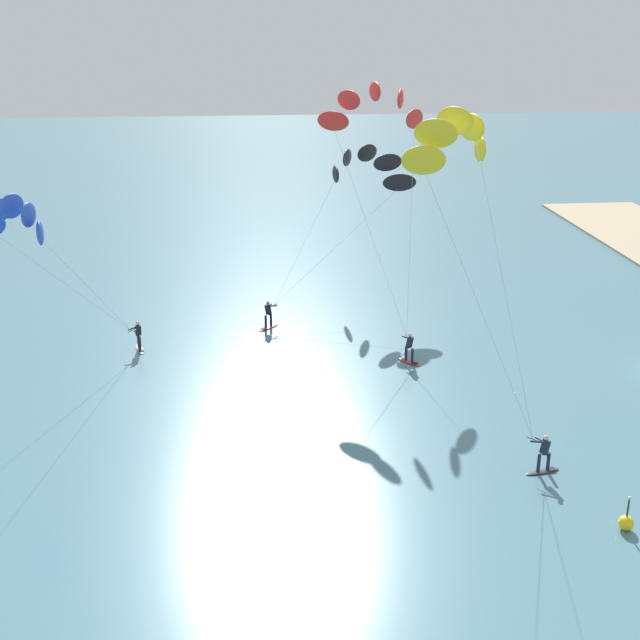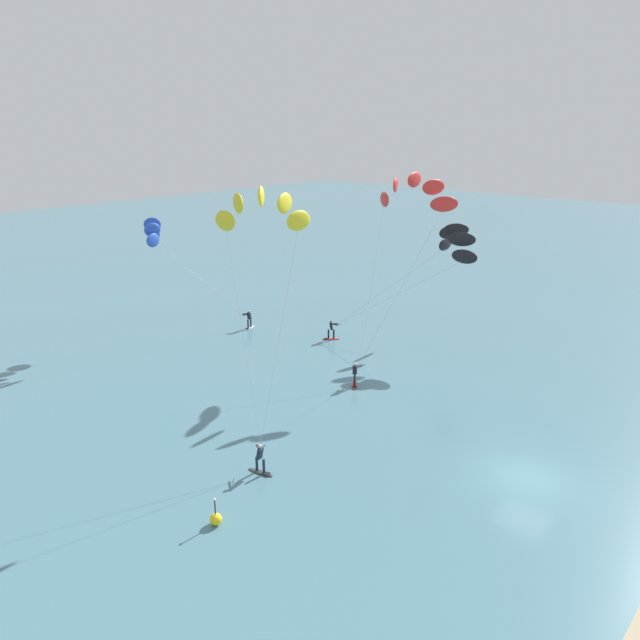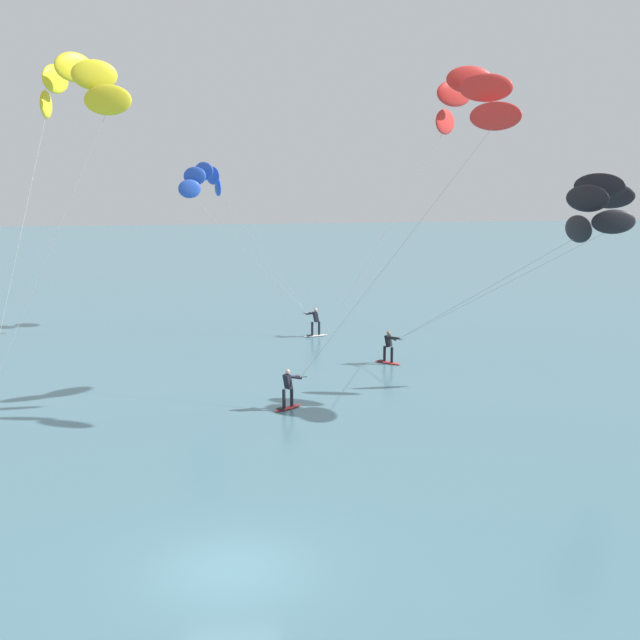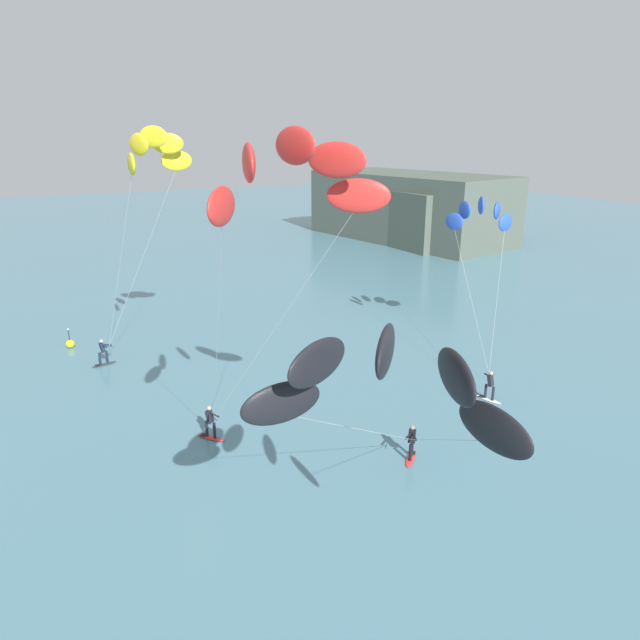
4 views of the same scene
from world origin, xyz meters
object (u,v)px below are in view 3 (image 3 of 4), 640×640
at_px(kitesurfer_mid_water, 590,212).
at_px(kitesurfer_downwind, 210,187).
at_px(kitesurfer_far_out, 71,99).
at_px(kitesurfer_nearshore, 463,110).

relative_size(kitesurfer_mid_water, kitesurfer_downwind, 1.08).
xyz_separation_m(kitesurfer_far_out, kitesurfer_downwind, (5.38, 18.35, -3.83)).
relative_size(kitesurfer_mid_water, kitesurfer_far_out, 0.77).
bearing_deg(kitesurfer_mid_water, kitesurfer_nearshore, 177.63).
height_order(kitesurfer_far_out, kitesurfer_downwind, kitesurfer_far_out).
bearing_deg(kitesurfer_downwind, kitesurfer_mid_water, -48.42).
bearing_deg(kitesurfer_mid_water, kitesurfer_far_out, -178.51).
height_order(kitesurfer_nearshore, kitesurfer_downwind, kitesurfer_nearshore).
xyz_separation_m(kitesurfer_mid_water, kitesurfer_far_out, (-21.16, -0.55, 4.42)).
height_order(kitesurfer_mid_water, kitesurfer_far_out, kitesurfer_far_out).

